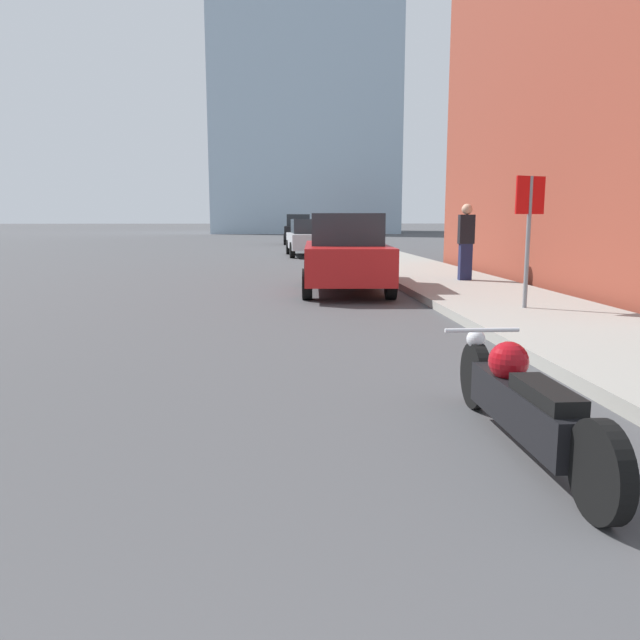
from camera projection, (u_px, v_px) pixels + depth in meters
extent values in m
cube|color=gray|center=(342.00, 243.00, 39.11)|extent=(2.79, 240.00, 0.15)
cube|color=#9EB7CC|center=(302.00, 1.00, 70.24)|extent=(19.85, 19.85, 51.76)
cylinder|color=black|center=(476.00, 376.00, 5.30)|extent=(0.10, 0.56, 0.56)
cylinder|color=black|center=(600.00, 472.00, 3.29)|extent=(0.10, 0.56, 0.56)
cube|color=black|center=(524.00, 409.00, 4.29)|extent=(0.25, 1.55, 0.31)
sphere|color=#9E0C14|center=(509.00, 361.00, 4.55)|extent=(0.29, 0.29, 0.29)
cube|color=black|center=(546.00, 393.00, 3.93)|extent=(0.22, 0.71, 0.10)
sphere|color=silver|center=(476.00, 339.00, 5.28)|extent=(0.16, 0.16, 0.16)
cylinder|color=silver|center=(482.00, 330.00, 5.12)|extent=(0.62, 0.04, 0.04)
cube|color=red|center=(346.00, 261.00, 13.70)|extent=(2.02, 4.52, 0.73)
cube|color=#23282D|center=(346.00, 229.00, 13.59)|extent=(1.62, 2.21, 0.66)
cylinder|color=black|center=(308.00, 272.00, 15.10)|extent=(0.24, 0.63, 0.62)
cylinder|color=black|center=(377.00, 272.00, 15.12)|extent=(0.24, 0.63, 0.62)
cylinder|color=black|center=(307.00, 284.00, 12.39)|extent=(0.24, 0.63, 0.62)
cylinder|color=black|center=(391.00, 284.00, 12.41)|extent=(0.24, 0.63, 0.62)
cube|color=#BCBCC1|center=(310.00, 241.00, 26.84)|extent=(1.95, 4.53, 0.64)
cube|color=#23282D|center=(310.00, 226.00, 26.73)|extent=(1.60, 2.20, 0.61)
cylinder|color=black|center=(288.00, 247.00, 28.16)|extent=(0.22, 0.66, 0.65)
cylinder|color=black|center=(326.00, 247.00, 28.34)|extent=(0.22, 0.66, 0.65)
cylinder|color=black|center=(292.00, 250.00, 25.44)|extent=(0.22, 0.66, 0.65)
cylinder|color=black|center=(334.00, 250.00, 25.61)|extent=(0.22, 0.66, 0.65)
cube|color=black|center=(298.00, 232.00, 39.22)|extent=(1.86, 4.24, 0.79)
cube|color=#23282D|center=(298.00, 220.00, 39.10)|extent=(1.51, 2.06, 0.72)
cylinder|color=black|center=(287.00, 238.00, 40.54)|extent=(0.23, 0.70, 0.69)
cylinder|color=black|center=(311.00, 238.00, 40.58)|extent=(0.23, 0.70, 0.69)
cylinder|color=black|center=(285.00, 239.00, 38.00)|extent=(0.23, 0.70, 0.69)
cylinder|color=black|center=(311.00, 239.00, 38.03)|extent=(0.23, 0.70, 0.69)
cylinder|color=slate|center=(528.00, 243.00, 10.10)|extent=(0.07, 0.07, 2.12)
cube|color=red|center=(530.00, 195.00, 9.98)|extent=(0.57, 0.26, 0.60)
cube|color=#1E2347|center=(465.00, 262.00, 14.83)|extent=(0.29, 0.20, 0.86)
cube|color=black|center=(466.00, 229.00, 14.70)|extent=(0.36, 0.20, 0.68)
sphere|color=tan|center=(467.00, 209.00, 14.63)|extent=(0.25, 0.25, 0.25)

